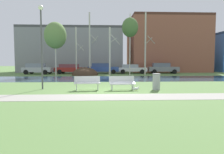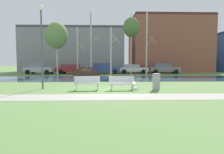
{
  "view_description": "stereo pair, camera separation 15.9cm",
  "coord_description": "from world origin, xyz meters",
  "views": [
    {
      "loc": [
        -0.18,
        -12.56,
        1.79
      ],
      "look_at": [
        0.49,
        1.39,
        0.76
      ],
      "focal_mm": 33.94,
      "sensor_mm": 36.0,
      "label": 1
    },
    {
      "loc": [
        -0.02,
        -12.56,
        1.79
      ],
      "look_at": [
        0.49,
        1.39,
        0.76
      ],
      "focal_mm": 33.94,
      "sensor_mm": 36.0,
      "label": 2
    }
  ],
  "objects": [
    {
      "name": "soil_mound",
      "position": [
        -2.35,
        14.77,
        0.0
      ],
      "size": [
        3.38,
        3.43,
        2.03
      ],
      "primitive_type": "ellipsoid",
      "color": "#423021",
      "rests_on": "ground"
    },
    {
      "name": "birch_left",
      "position": [
        -3.5,
        15.4,
        3.14
      ],
      "size": [
        1.13,
        1.92,
        6.23
      ],
      "color": "beige",
      "rests_on": "ground"
    },
    {
      "name": "building_brick_low",
      "position": [
        11.22,
        24.95,
        4.69
      ],
      "size": [
        12.78,
        9.62,
        9.38
      ],
      "color": "brown",
      "rests_on": "ground"
    },
    {
      "name": "bench_right",
      "position": [
        1.08,
        0.52,
        0.47
      ],
      "size": [
        1.64,
        0.69,
        0.87
      ],
      "color": "silver",
      "rests_on": "ground"
    },
    {
      "name": "parked_van_nearest_silver",
      "position": [
        -9.22,
        17.56,
        0.79
      ],
      "size": [
        4.21,
        2.32,
        1.51
      ],
      "color": "#B2B5BC",
      "rests_on": "ground"
    },
    {
      "name": "birch_center",
      "position": [
        0.87,
        14.48,
        3.13
      ],
      "size": [
        1.39,
        2.13,
        6.1
      ],
      "color": "beige",
      "rests_on": "ground"
    },
    {
      "name": "parked_suv_fifth_grey",
      "position": [
        8.78,
        18.21,
        0.81
      ],
      "size": [
        4.47,
        2.28,
        1.56
      ],
      "color": "slate",
      "rests_on": "ground"
    },
    {
      "name": "parked_hatch_third_blue",
      "position": [
        -0.03,
        18.53,
        0.8
      ],
      "size": [
        4.63,
        2.3,
        1.52
      ],
      "color": "#2D4793",
      "rests_on": "ground"
    },
    {
      "name": "paved_path_strip",
      "position": [
        0.0,
        -2.07,
        0.01
      ],
      "size": [
        60.0,
        1.91,
        0.01
      ],
      "primitive_type": "cube",
      "color": "#9E998E",
      "rests_on": "ground"
    },
    {
      "name": "river_band",
      "position": [
        0.0,
        9.37,
        0.0
      ],
      "size": [
        80.0,
        7.11,
        0.01
      ],
      "primitive_type": "cube",
      "color": "#2D475B",
      "rests_on": "ground"
    },
    {
      "name": "birch_center_right",
      "position": [
        3.45,
        14.85,
        6.12
      ],
      "size": [
        2.09,
        2.09,
        7.89
      ],
      "color": "beige",
      "rests_on": "ground"
    },
    {
      "name": "seagull",
      "position": [
        1.91,
        0.17,
        0.13
      ],
      "size": [
        0.43,
        0.16,
        0.26
      ],
      "color": "white",
      "rests_on": "ground"
    },
    {
      "name": "birch_right",
      "position": [
        5.65,
        15.61,
        4.14
      ],
      "size": [
        1.4,
        2.18,
        8.25
      ],
      "color": "beige",
      "rests_on": "ground"
    },
    {
      "name": "bench_left",
      "position": [
        -1.09,
        0.52,
        0.47
      ],
      "size": [
        1.64,
        0.69,
        0.87
      ],
      "color": "silver",
      "rests_on": "ground"
    },
    {
      "name": "birch_far_left",
      "position": [
        -6.0,
        14.53,
        5.03
      ],
      "size": [
        2.76,
        2.76,
        6.7
      ],
      "color": "beige",
      "rests_on": "ground"
    },
    {
      "name": "parked_sedan_second_red",
      "position": [
        -4.63,
        18.17,
        0.75
      ],
      "size": [
        4.74,
        2.31,
        1.4
      ],
      "color": "maroon",
      "rests_on": "ground"
    },
    {
      "name": "trash_bin",
      "position": [
        3.24,
        0.55,
        0.53
      ],
      "size": [
        0.5,
        0.5,
        1.03
      ],
      "color": "#999B9E",
      "rests_on": "ground"
    },
    {
      "name": "birch_center_left",
      "position": [
        -1.7,
        14.78,
        4.02
      ],
      "size": [
        1.19,
        1.97,
        7.99
      ],
      "color": "#BCB7A8",
      "rests_on": "ground"
    },
    {
      "name": "parked_wagon_fourth_white",
      "position": [
        4.21,
        18.51,
        0.73
      ],
      "size": [
        4.38,
        2.38,
        1.35
      ],
      "color": "silver",
      "rests_on": "ground"
    },
    {
      "name": "building_grey_warehouse",
      "position": [
        -5.32,
        25.27,
        3.75
      ],
      "size": [
        17.01,
        7.86,
        7.51
      ],
      "color": "gray",
      "rests_on": "ground"
    },
    {
      "name": "ground_plane",
      "position": [
        0.0,
        10.0,
        0.0
      ],
      "size": [
        120.0,
        120.0,
        0.0
      ],
      "primitive_type": "plane",
      "color": "#5B7F42"
    },
    {
      "name": "streetlamp",
      "position": [
        -4.01,
        1.18,
        3.56
      ],
      "size": [
        0.32,
        0.32,
        5.33
      ],
      "color": "#4C4C51",
      "rests_on": "ground"
    }
  ]
}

